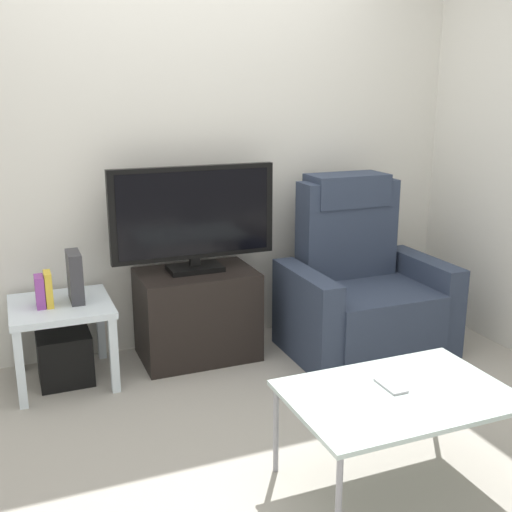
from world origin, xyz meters
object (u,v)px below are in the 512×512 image
object	(u,v)px
game_console	(75,277)
coffee_table	(398,398)
side_table	(61,316)
book_leftmost	(40,292)
subwoofer_box	(65,357)
recliner_armchair	(361,291)
tv_stand	(197,314)
book_middle	(48,289)
cell_phone	(391,385)
television	(194,216)

from	to	relation	value
game_console	coffee_table	size ratio (longest dim) A/B	0.31
side_table	book_leftmost	size ratio (longest dim) A/B	3.11
subwoofer_box	book_leftmost	distance (m)	0.42
recliner_armchair	game_console	xyz separation A→B (m)	(-1.71, 0.20, 0.23)
tv_stand	recliner_armchair	size ratio (longest dim) A/B	0.64
recliner_armchair	book_leftmost	distance (m)	1.91
side_table	book_middle	distance (m)	0.18
tv_stand	subwoofer_box	size ratio (longest dim) A/B	2.41
tv_stand	book_middle	size ratio (longest dim) A/B	3.63
tv_stand	book_leftmost	distance (m)	0.94
side_table	cell_phone	size ratio (longest dim) A/B	3.60
side_table	book_middle	world-z (taller)	book_middle
tv_stand	subwoofer_box	xyz separation A→B (m)	(-0.79, -0.05, -0.13)
television	side_table	xyz separation A→B (m)	(-0.79, -0.06, -0.49)
book_middle	recliner_armchair	bearing A→B (deg)	-5.35
tv_stand	television	bearing A→B (deg)	90.00
side_table	book_middle	size ratio (longest dim) A/B	2.82
recliner_armchair	book_middle	distance (m)	1.87
coffee_table	game_console	bearing A→B (deg)	125.51
book_leftmost	game_console	distance (m)	0.20
subwoofer_box	game_console	distance (m)	0.47
book_leftmost	cell_phone	distance (m)	1.92
book_middle	cell_phone	xyz separation A→B (m)	(1.23, -1.43, -0.13)
tv_stand	cell_phone	world-z (taller)	tv_stand
tv_stand	recliner_armchair	world-z (taller)	recliner_armchair
side_table	coffee_table	world-z (taller)	side_table
book_leftmost	book_middle	xyz separation A→B (m)	(0.04, 0.00, 0.01)
tv_stand	cell_phone	distance (m)	1.55
television	side_table	world-z (taller)	television
book_leftmost	side_table	bearing A→B (deg)	11.31
subwoofer_box	book_leftmost	xyz separation A→B (m)	(-0.10, -0.02, 0.41)
subwoofer_box	book_middle	world-z (taller)	book_middle
tv_stand	book_leftmost	size ratio (longest dim) A/B	4.00
subwoofer_box	cell_phone	xyz separation A→B (m)	(1.17, -1.45, 0.28)
television	subwoofer_box	world-z (taller)	television
tv_stand	recliner_armchair	distance (m)	1.04
recliner_armchair	side_table	xyz separation A→B (m)	(-1.80, 0.19, 0.02)
television	coffee_table	size ratio (longest dim) A/B	1.10
game_console	cell_phone	bearing A→B (deg)	-53.52
book_middle	cell_phone	distance (m)	1.89
book_leftmost	book_middle	distance (m)	0.05
book_middle	tv_stand	bearing A→B (deg)	4.40
recliner_armchair	cell_phone	bearing A→B (deg)	-112.74
television	subwoofer_box	bearing A→B (deg)	-175.36
game_console	book_middle	bearing A→B (deg)	-168.31
game_console	coffee_table	bearing A→B (deg)	-54.49
book_middle	cell_phone	size ratio (longest dim) A/B	1.28
book_leftmost	game_console	xyz separation A→B (m)	(0.19, 0.03, 0.05)
subwoofer_box	book_middle	bearing A→B (deg)	-160.03
recliner_armchair	game_console	size ratio (longest dim) A/B	3.86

